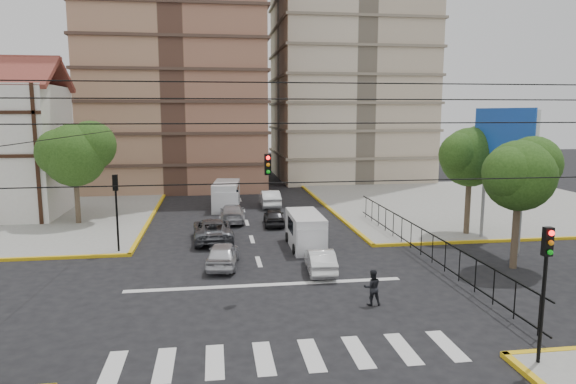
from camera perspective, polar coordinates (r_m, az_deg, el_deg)
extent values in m
plane|color=black|center=(23.34, -2.17, -11.24)|extent=(160.00, 160.00, 0.00)
cube|color=gray|center=(48.03, 19.54, -1.15)|extent=(26.00, 26.00, 0.15)
cube|color=silver|center=(17.86, -0.03, -17.81)|extent=(12.00, 2.40, 0.01)
cube|color=silver|center=(24.46, -2.48, -10.27)|extent=(13.00, 0.40, 0.01)
cylinder|color=slate|center=(31.33, 24.36, -2.72)|extent=(0.20, 0.20, 4.00)
cylinder|color=slate|center=(34.70, 20.83, -1.45)|extent=(0.20, 0.20, 4.00)
cube|color=silver|center=(32.52, 22.92, 4.88)|extent=(0.25, 6.00, 4.00)
cube|color=blue|center=(32.42, 22.62, 4.89)|extent=(0.08, 6.20, 4.20)
cylinder|color=#473828|center=(28.89, 23.96, -3.73)|extent=(0.36, 0.36, 4.20)
sphere|color=#1F4212|center=(28.46, 24.31, 1.68)|extent=(3.60, 3.60, 3.60)
sphere|color=#1F4212|center=(29.14, 25.56, 2.82)|extent=(2.88, 2.88, 2.88)
sphere|color=#1F4212|center=(27.80, 23.41, 1.96)|extent=(2.70, 2.70, 2.70)
cylinder|color=#473828|center=(35.31, 19.35, -1.05)|extent=(0.36, 0.36, 4.48)
sphere|color=#1F4212|center=(34.95, 19.59, 3.67)|extent=(3.80, 3.80, 3.80)
sphere|color=#1F4212|center=(35.62, 20.77, 4.62)|extent=(3.04, 3.04, 3.04)
sphere|color=#1F4212|center=(34.32, 18.72, 3.95)|extent=(2.85, 2.85, 2.85)
cylinder|color=#473828|center=(39.47, -22.40, -0.42)|extent=(0.36, 0.36, 4.20)
sphere|color=#1F4212|center=(39.14, -22.65, 3.78)|extent=(4.40, 4.40, 4.40)
sphere|color=#1F4212|center=(39.13, -21.03, 4.84)|extent=(3.52, 3.52, 3.52)
sphere|color=#1F4212|center=(39.06, -24.03, 4.01)|extent=(3.30, 3.30, 3.30)
cylinder|color=black|center=(18.31, 26.39, -11.64)|extent=(0.12, 0.12, 3.50)
cube|color=black|center=(17.69, 26.89, -4.93)|extent=(0.28, 0.22, 0.90)
sphere|color=#FF0C0C|center=(17.63, 26.95, -3.98)|extent=(0.17, 0.17, 0.17)
cylinder|color=black|center=(30.72, -18.44, -3.08)|extent=(0.12, 0.12, 3.50)
cube|color=black|center=(30.36, -18.65, 0.99)|extent=(0.28, 0.22, 0.90)
sphere|color=#FF0C0C|center=(30.32, -18.68, 1.55)|extent=(0.17, 0.17, 0.17)
cube|color=black|center=(22.03, -2.26, 3.07)|extent=(0.28, 0.22, 0.90)
cylinder|color=black|center=(13.12, 1.85, 1.08)|extent=(18.00, 0.03, 0.03)
cube|color=silver|center=(30.66, 1.95, -4.31)|extent=(1.82, 4.49, 2.06)
cube|color=silver|center=(28.98, 2.58, -5.37)|extent=(1.71, 1.09, 1.43)
cube|color=black|center=(28.56, 2.70, -4.56)|extent=(1.66, 0.11, 0.81)
cylinder|color=black|center=(29.33, 0.79, -6.36)|extent=(0.25, 0.63, 0.63)
cylinder|color=black|center=(29.63, 4.06, -6.22)|extent=(0.25, 0.63, 0.63)
cylinder|color=black|center=(32.07, -0.01, -5.03)|extent=(0.25, 0.63, 0.63)
cylinder|color=black|center=(32.35, 2.98, -4.92)|extent=(0.25, 0.63, 0.63)
cube|color=silver|center=(43.05, -6.87, -0.39)|extent=(2.49, 5.10, 2.26)
cube|color=silver|center=(41.13, -6.79, -1.03)|extent=(1.99, 1.38, 1.57)
cube|color=black|center=(40.70, -6.80, -0.36)|extent=(1.82, 0.30, 0.89)
cylinder|color=black|center=(41.62, -8.08, -1.83)|extent=(0.25, 0.69, 0.69)
cylinder|color=black|center=(41.67, -5.51, -1.77)|extent=(0.25, 0.69, 0.69)
cylinder|color=black|center=(44.72, -8.10, -1.09)|extent=(0.25, 0.69, 0.69)
cylinder|color=black|center=(44.76, -5.70, -1.03)|extent=(0.25, 0.69, 0.69)
imported|color=silver|center=(27.21, -7.24, -6.89)|extent=(2.02, 4.05, 1.33)
imported|color=white|center=(26.18, 3.59, -7.59)|extent=(1.55, 3.79, 1.22)
imported|color=#5B5D63|center=(32.65, -8.36, -4.15)|extent=(2.56, 5.21, 1.42)
imported|color=#B6B6BB|center=(38.01, -6.22, -2.34)|extent=(2.05, 4.59, 1.31)
imported|color=black|center=(36.70, -1.56, -2.77)|extent=(1.64, 3.64, 1.21)
imported|color=white|center=(43.86, -2.04, -0.70)|extent=(1.54, 4.39, 1.45)
imported|color=black|center=(22.11, 9.34, -10.41)|extent=(0.76, 0.60, 1.53)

